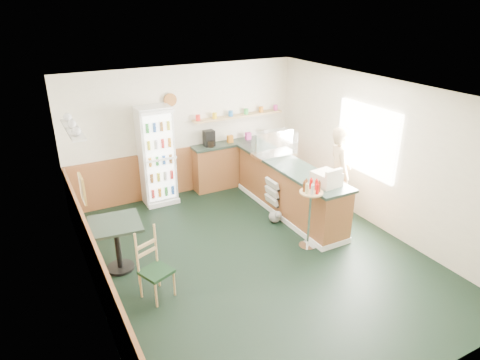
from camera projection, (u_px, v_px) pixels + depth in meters
ground at (256, 257)px, 7.03m from camera, size 6.00×6.00×0.00m
room_envelope at (223, 158)px, 6.93m from camera, size 5.04×6.02×2.72m
service_counter at (289, 191)px, 8.31m from camera, size 0.68×3.01×1.01m
back_counter at (240, 161)px, 9.60m from camera, size 2.24×0.42×1.69m
drinks_fridge at (157, 156)px, 8.55m from camera, size 0.66×0.54×2.00m
display_case at (275, 144)px, 8.45m from camera, size 0.85×0.44×0.48m
cash_register at (326, 179)px, 7.18m from camera, size 0.43×0.45×0.23m
shopkeeper at (339, 174)px, 7.96m from camera, size 0.62×0.72×1.80m
condiment_stand at (310, 204)px, 7.01m from camera, size 0.39×0.39×1.20m
newspaper_rack at (272, 192)px, 8.19m from camera, size 0.09×0.43×0.51m
cafe_table at (117, 237)px, 6.49m from camera, size 0.82×0.82×0.82m
cafe_chair at (154, 261)px, 5.96m from camera, size 0.50×0.51×1.04m
dog_doorstop at (275, 216)px, 8.04m from camera, size 0.23×0.29×0.27m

